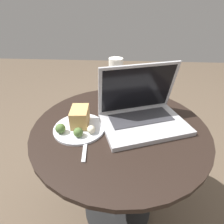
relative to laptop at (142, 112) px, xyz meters
The scene contains 6 objects.
ground_plane 0.63m from the laptop, 165.07° to the right, with size 6.00×6.00×0.00m, color brown.
table 0.22m from the laptop, 165.07° to the right, with size 0.68×0.68×0.58m.
laptop is the anchor object (origin of this frame).
beer_glass 0.21m from the laptop, 123.18° to the left, with size 0.06×0.06×0.21m.
snack_plate 0.24m from the laptop, 165.89° to the right, with size 0.19×0.19×0.08m.
fork 0.23m from the laptop, 150.56° to the right, with size 0.04×0.20×0.00m.
Camera 1 is at (0.01, -0.56, 0.98)m, focal length 28.00 mm.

